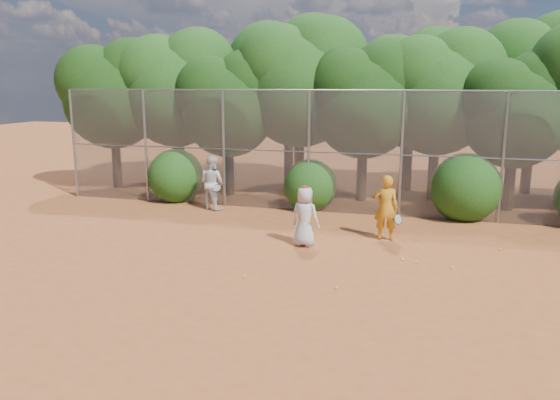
% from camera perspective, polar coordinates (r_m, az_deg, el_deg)
% --- Properties ---
extents(ground, '(80.00, 80.00, 0.00)m').
position_cam_1_polar(ground, '(12.61, 1.32, -7.47)').
color(ground, '#A04F24').
rests_on(ground, ground).
extents(fence_back, '(20.05, 0.09, 4.03)m').
position_cam_1_polar(fence_back, '(17.91, 5.77, 5.10)').
color(fence_back, gray).
rests_on(fence_back, ground).
extents(tree_0, '(4.38, 3.81, 6.00)m').
position_cam_1_polar(tree_0, '(23.14, -16.97, 10.90)').
color(tree_0, black).
rests_on(tree_0, ground).
extents(tree_1, '(4.64, 4.03, 6.35)m').
position_cam_1_polar(tree_1, '(22.35, -10.77, 11.77)').
color(tree_1, black).
rests_on(tree_1, ground).
extents(tree_2, '(3.99, 3.47, 5.47)m').
position_cam_1_polar(tree_2, '(20.72, -5.29, 10.31)').
color(tree_2, black).
rests_on(tree_2, ground).
extents(tree_3, '(4.89, 4.26, 6.70)m').
position_cam_1_polar(tree_3, '(20.93, 2.28, 12.59)').
color(tree_3, black).
rests_on(tree_3, ground).
extents(tree_4, '(4.19, 3.64, 5.73)m').
position_cam_1_polar(tree_4, '(19.90, 8.96, 10.64)').
color(tree_4, black).
rests_on(tree_4, ground).
extents(tree_5, '(4.51, 3.92, 6.17)m').
position_cam_1_polar(tree_5, '(20.55, 16.34, 11.16)').
color(tree_5, black).
rests_on(tree_5, ground).
extents(tree_6, '(3.86, 3.36, 5.29)m').
position_cam_1_polar(tree_6, '(19.74, 23.59, 8.94)').
color(tree_6, black).
rests_on(tree_6, ground).
extents(tree_9, '(4.83, 4.20, 6.62)m').
position_cam_1_polar(tree_9, '(24.86, -10.50, 12.20)').
color(tree_9, black).
rests_on(tree_9, ground).
extents(tree_10, '(5.15, 4.48, 7.06)m').
position_cam_1_polar(tree_10, '(23.31, 1.13, 13.13)').
color(tree_10, black).
rests_on(tree_10, ground).
extents(tree_11, '(4.64, 4.03, 6.35)m').
position_cam_1_polar(tree_11, '(22.17, 13.71, 11.64)').
color(tree_11, black).
rests_on(tree_11, ground).
extents(tree_12, '(5.02, 4.37, 6.88)m').
position_cam_1_polar(tree_12, '(23.05, 25.30, 11.72)').
color(tree_12, black).
rests_on(tree_12, ground).
extents(bush_0, '(2.00, 2.00, 2.00)m').
position_cam_1_polar(bush_0, '(20.19, -10.83, 2.72)').
color(bush_0, '#184310').
rests_on(bush_0, ground).
extents(bush_1, '(1.80, 1.80, 1.80)m').
position_cam_1_polar(bush_1, '(18.54, 3.17, 1.78)').
color(bush_1, '#184310').
rests_on(bush_1, ground).
extents(bush_2, '(2.20, 2.20, 2.20)m').
position_cam_1_polar(bush_2, '(18.12, 18.81, 1.54)').
color(bush_2, '#184310').
rests_on(bush_2, ground).
extents(player_yellow, '(0.83, 0.58, 1.80)m').
position_cam_1_polar(player_yellow, '(15.15, 11.02, -0.80)').
color(player_yellow, orange).
rests_on(player_yellow, ground).
extents(player_teen, '(0.88, 0.67, 1.62)m').
position_cam_1_polar(player_teen, '(14.33, 2.61, -1.70)').
color(player_teen, silver).
rests_on(player_teen, ground).
extents(player_white, '(1.08, 0.97, 1.83)m').
position_cam_1_polar(player_white, '(18.66, -7.11, 1.82)').
color(player_white, silver).
rests_on(player_white, ground).
extents(ball_0, '(0.07, 0.07, 0.07)m').
position_cam_1_polar(ball_0, '(13.37, 17.53, -6.75)').
color(ball_0, '#CBDA27').
rests_on(ball_0, ground).
extents(ball_1, '(0.07, 0.07, 0.07)m').
position_cam_1_polar(ball_1, '(13.64, 12.67, -6.09)').
color(ball_1, '#CBDA27').
rests_on(ball_1, ground).
extents(ball_2, '(0.07, 0.07, 0.07)m').
position_cam_1_polar(ball_2, '(11.62, 5.90, -9.11)').
color(ball_2, '#CBDA27').
rests_on(ball_2, ground).
extents(ball_3, '(0.07, 0.07, 0.07)m').
position_cam_1_polar(ball_3, '(13.52, 14.10, -6.34)').
color(ball_3, '#CBDA27').
rests_on(ball_3, ground).
extents(ball_4, '(0.07, 0.07, 0.07)m').
position_cam_1_polar(ball_4, '(12.24, -3.79, -7.95)').
color(ball_4, '#CBDA27').
rests_on(ball_4, ground).
extents(ball_5, '(0.07, 0.07, 0.07)m').
position_cam_1_polar(ball_5, '(15.20, 22.03, -4.81)').
color(ball_5, '#CBDA27').
rests_on(ball_5, ground).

